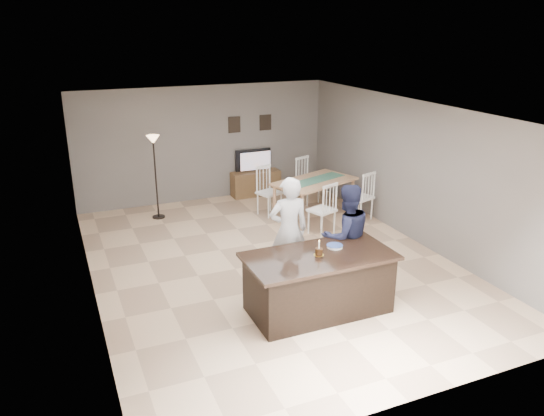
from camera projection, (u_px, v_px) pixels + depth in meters
name	position (u px, v px, depth m)	size (l,w,h in m)	color
floor	(271.00, 263.00, 9.44)	(8.00, 8.00, 0.00)	#D5AF88
room_shell	(270.00, 172.00, 8.89)	(8.00, 8.00, 8.00)	slate
kitchen_island	(319.00, 283.00, 7.73)	(2.15, 1.10, 0.90)	black
tv_console	(256.00, 183.00, 13.06)	(1.20, 0.40, 0.60)	brown
television	(254.00, 160.00, 12.94)	(0.91, 0.12, 0.53)	black
tv_screen_glow	(256.00, 161.00, 12.87)	(0.78, 0.78, 0.00)	orange
picture_frames	(250.00, 124.00, 12.74)	(1.10, 0.02, 0.38)	black
doorway	(105.00, 286.00, 5.92)	(0.00, 2.10, 2.65)	black
woman	(289.00, 230.00, 8.50)	(0.65, 0.43, 1.78)	silver
man	(346.00, 236.00, 8.36)	(0.83, 0.65, 1.71)	#1A1E3A
birthday_cake	(319.00, 252.00, 7.56)	(0.15, 0.15, 0.23)	gold
plate_stack	(335.00, 246.00, 7.83)	(0.24, 0.24, 0.04)	white
dining_table	(314.00, 187.00, 11.45)	(2.26, 2.45, 1.08)	tan
floor_lamp	(154.00, 155.00, 11.17)	(0.27, 0.27, 1.82)	black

